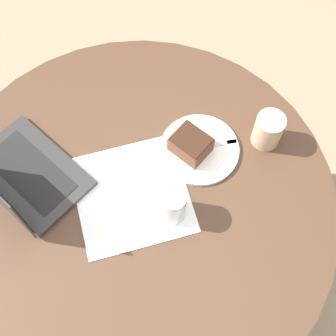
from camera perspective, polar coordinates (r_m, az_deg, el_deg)
The scene contains 9 objects.
ground_plane at distance 1.94m, azimuth -2.64°, elevation -11.82°, with size 12.00×12.00×0.00m, color gray.
dining_table at distance 1.39m, azimuth -3.62°, elevation -6.25°, with size 1.07×1.07×0.73m.
paper_document at distance 1.25m, azimuth -4.33°, elevation -3.18°, with size 0.37×0.37×0.00m.
plate at distance 1.30m, azimuth 3.86°, elevation 2.29°, with size 0.22×0.22×0.01m.
cake_slice at distance 1.26m, azimuth 2.78°, elevation 2.92°, with size 0.12×0.11×0.06m.
fork at distance 1.30m, azimuth 5.53°, elevation 2.85°, with size 0.09×0.17×0.00m.
coffee_glass at distance 1.30m, azimuth 12.09°, elevation 4.55°, with size 0.08×0.08×0.10m.
water_glass at distance 1.17m, azimuth 0.50°, elevation -4.44°, with size 0.07×0.07×0.12m.
laptop at distance 1.28m, azimuth -17.84°, elevation -0.91°, with size 0.35×0.29×0.24m.
Camera 1 is at (-0.43, 0.17, 1.88)m, focal length 50.00 mm.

